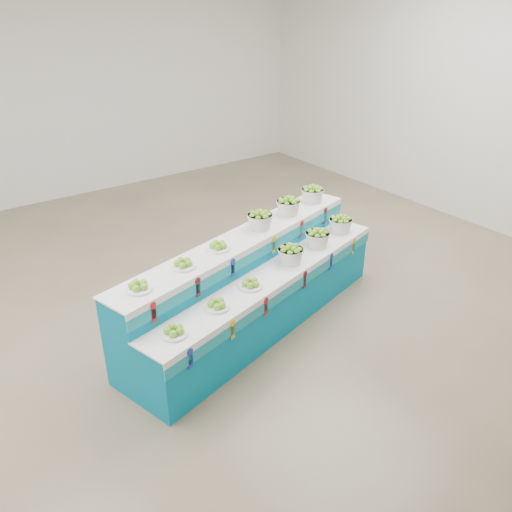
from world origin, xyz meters
name	(u,v)px	position (x,y,z in m)	size (l,w,h in m)	color
ground	(210,315)	(0.00, 0.00, 0.00)	(10.00, 10.00, 0.00)	brown
back_wall	(52,86)	(0.00, 5.00, 2.00)	(10.00, 10.00, 0.00)	silver
display_stand	(256,284)	(0.37, -0.43, 0.51)	(3.58, 0.93, 1.02)	#0379A0
plate_lower_left	(174,331)	(-0.97, -1.01, 0.77)	(0.25, 0.25, 0.10)	white
plate_lower_mid	(217,304)	(-0.42, -0.87, 0.77)	(0.25, 0.25, 0.10)	white
plate_lower_right	(251,283)	(0.07, -0.73, 0.77)	(0.25, 0.25, 0.10)	white
basket_lower_left	(290,254)	(0.76, -0.55, 0.83)	(0.30, 0.30, 0.22)	silver
basket_lower_mid	(317,238)	(1.29, -0.41, 0.83)	(0.30, 0.30, 0.22)	silver
basket_lower_right	(340,224)	(1.81, -0.27, 0.83)	(0.30, 0.30, 0.22)	silver
plate_upper_left	(138,286)	(-1.08, -0.58, 1.07)	(0.25, 0.25, 0.10)	white
plate_upper_mid	(183,263)	(-0.54, -0.44, 1.07)	(0.25, 0.25, 0.10)	white
plate_upper_right	(218,246)	(-0.04, -0.31, 1.07)	(0.25, 0.25, 0.10)	white
basket_upper_left	(260,220)	(0.64, -0.13, 1.13)	(0.30, 0.30, 0.22)	silver
basket_upper_mid	(288,206)	(1.18, 0.02, 1.13)	(0.30, 0.30, 0.22)	silver
basket_upper_right	(312,194)	(1.70, 0.15, 1.13)	(0.30, 0.30, 0.22)	silver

